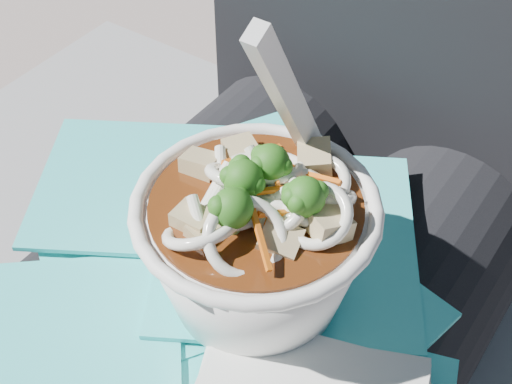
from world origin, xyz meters
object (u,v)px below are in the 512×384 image
Objects in this scene: lap at (218,351)px; plastic_bag at (218,271)px; person_body at (283,259)px; udon_bowl at (258,236)px.

plastic_bag is (-0.00, 0.01, 0.09)m from lap.
person_body is 0.16m from udon_bowl.
lap is 0.09m from person_body.
lap is 2.43× the size of udon_bowl.
plastic_bag is (-0.00, -0.08, 0.07)m from person_body.
lap is at bearing -90.00° from person_body.
lap is 1.19× the size of plastic_bag.
person_body is 5.19× the size of udon_bowl.
plastic_bag is at bearing 176.10° from udon_bowl.
person_body is at bearing 111.08° from udon_bowl.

